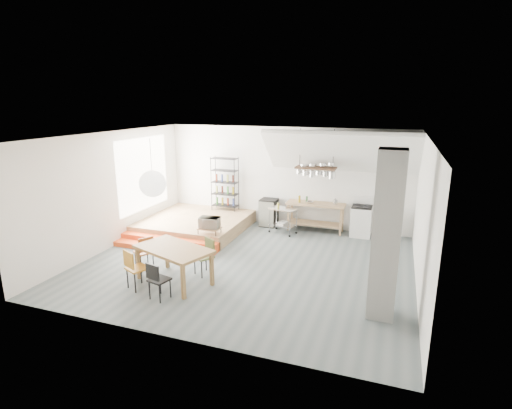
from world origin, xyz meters
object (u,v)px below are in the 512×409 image
at_px(stove, 361,221).
at_px(rolling_cart, 283,217).
at_px(dining_table, 174,252).
at_px(mini_fridge, 269,212).

xyz_separation_m(stove, rolling_cart, (-2.30, -0.56, 0.04)).
bearing_deg(stove, rolling_cart, -166.37).
bearing_deg(dining_table, stove, 71.63).
bearing_deg(stove, mini_fridge, 179.15).
height_order(stove, rolling_cart, stove).
bearing_deg(mini_fridge, stove, -0.85).
bearing_deg(mini_fridge, dining_table, -98.58).
distance_m(stove, mini_fridge, 2.95).
relative_size(dining_table, mini_fridge, 2.19).
bearing_deg(rolling_cart, mini_fridge, 154.73).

